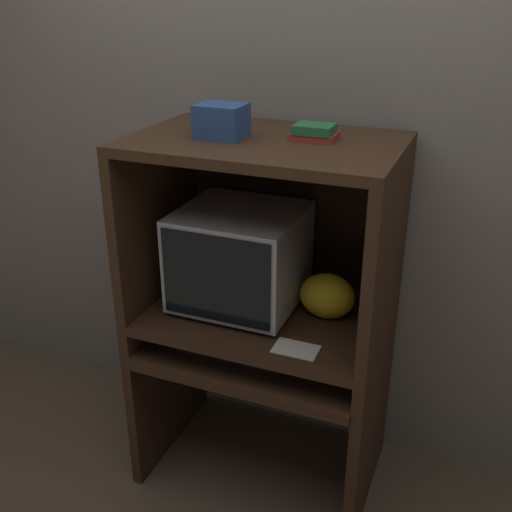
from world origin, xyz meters
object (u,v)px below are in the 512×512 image
(crt_monitor, at_px, (240,257))
(storage_box, at_px, (221,121))
(snack_bag, at_px, (327,296))
(mouse, at_px, (299,367))
(book_stack, at_px, (314,132))
(keyboard, at_px, (234,351))

(crt_monitor, relative_size, storage_box, 2.81)
(crt_monitor, bearing_deg, snack_bag, 4.50)
(crt_monitor, height_order, mouse, crt_monitor)
(mouse, height_order, book_stack, book_stack)
(mouse, relative_size, snack_bag, 0.33)
(storage_box, bearing_deg, crt_monitor, 63.06)
(snack_bag, distance_m, storage_box, 0.75)
(mouse, relative_size, book_stack, 0.45)
(keyboard, height_order, book_stack, book_stack)
(snack_bag, xyz_separation_m, storage_box, (-0.38, -0.09, 0.64))
(keyboard, bearing_deg, snack_bag, 31.33)
(mouse, relative_size, storage_box, 0.43)
(mouse, distance_m, storage_box, 0.91)
(crt_monitor, distance_m, storage_box, 0.53)
(keyboard, relative_size, book_stack, 2.76)
(keyboard, distance_m, book_stack, 0.87)
(mouse, bearing_deg, snack_bag, 77.80)
(crt_monitor, bearing_deg, storage_box, -116.94)
(crt_monitor, bearing_deg, mouse, -29.17)
(crt_monitor, bearing_deg, keyboard, -76.07)
(crt_monitor, relative_size, book_stack, 2.95)
(crt_monitor, distance_m, snack_bag, 0.36)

